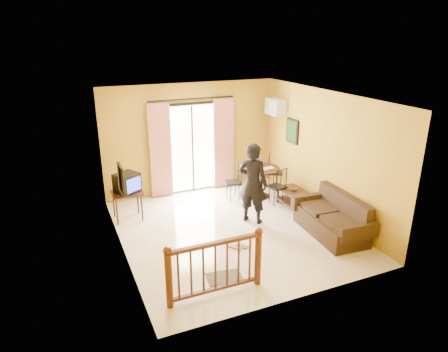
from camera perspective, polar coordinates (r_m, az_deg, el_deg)
name	(u,v)px	position (r m, az deg, el deg)	size (l,w,h in m)	color
ground	(232,230)	(8.53, 1.12, -7.72)	(5.00, 5.00, 0.00)	beige
room_shell	(232,153)	(7.89, 1.21, 3.31)	(5.00, 5.00, 5.00)	white
balcony_door	(193,147)	(10.20, -4.51, 4.10)	(2.25, 0.14, 2.46)	black
tv_table	(127,195)	(9.04, -13.72, -2.69)	(0.65, 0.54, 0.65)	black
television	(127,183)	(8.94, -13.67, -0.94)	(0.62, 0.61, 0.42)	black
picture_left	(121,179)	(7.15, -14.49, -0.40)	(0.05, 0.42, 0.52)	black
dining_table	(262,174)	(10.03, 5.39, 0.29)	(0.91, 0.91, 0.76)	black
water_jug	(257,163)	(9.89, 4.76, 1.81)	(0.14, 0.14, 0.26)	#1427C0
serving_tray	(268,168)	(9.95, 6.32, 1.12)	(0.28, 0.18, 0.02)	white
dining_chairs	(261,197)	(10.21, 5.32, -2.98)	(1.85, 1.42, 0.95)	black
air_conditioner	(275,107)	(10.42, 7.33, 9.77)	(0.31, 0.60, 0.40)	white
botanical_print	(292,131)	(10.04, 9.71, 6.35)	(0.05, 0.50, 0.60)	black
coffee_table	(295,196)	(9.61, 10.05, -2.90)	(0.52, 0.94, 0.42)	black
bowl	(294,189)	(9.59, 9.95, -1.88)	(0.18, 0.18, 0.05)	brown
sofa	(333,220)	(8.56, 15.31, -6.02)	(0.93, 1.81, 0.84)	#312013
standing_person	(253,183)	(8.58, 4.14, -1.06)	(0.65, 0.43, 1.79)	black
stair_balustrade	(215,264)	(6.34, -1.24, -12.43)	(1.63, 0.13, 1.04)	#471E0F
doormat	(224,277)	(7.02, 0.06, -14.27)	(0.60, 0.40, 0.02)	#4E493E
sandals	(239,247)	(7.89, 2.09, -10.06)	(0.36, 0.27, 0.03)	brown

